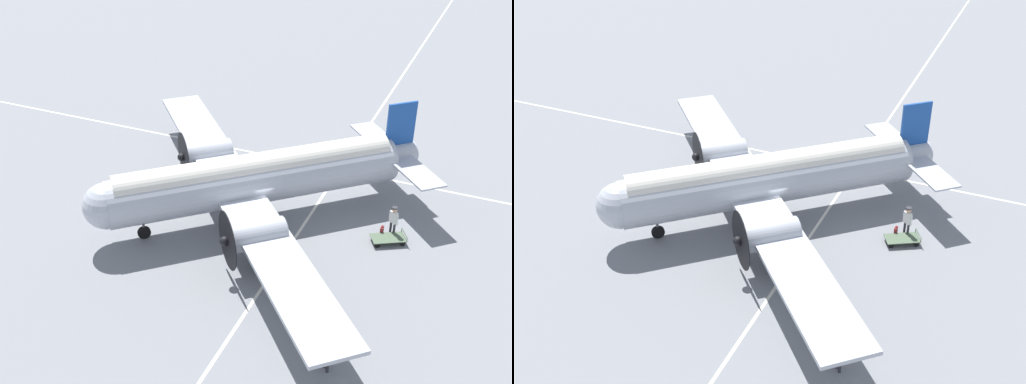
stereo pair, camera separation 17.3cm
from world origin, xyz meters
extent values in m
plane|color=slate|center=(0.00, 0.00, 0.00)|extent=(300.00, 300.00, 0.00)
cube|color=silver|center=(0.00, -2.70, 0.00)|extent=(120.00, 0.16, 0.01)
cube|color=silver|center=(7.08, 0.00, 0.00)|extent=(0.16, 120.00, 0.01)
cylinder|color=#ADB2BC|center=(0.00, 0.00, 2.35)|extent=(12.59, 13.51, 2.51)
cylinder|color=silver|center=(0.00, 0.00, 3.05)|extent=(11.50, 12.43, 1.76)
sphere|color=#ADB2BC|center=(-5.36, 5.91, 2.35)|extent=(2.38, 2.38, 2.38)
cylinder|color=#ADB2BC|center=(5.36, -5.91, 2.48)|extent=(3.12, 3.23, 1.38)
cube|color=#194799|center=(5.76, -6.34, 4.24)|extent=(1.28, 1.39, 2.89)
cube|color=#ADB2BC|center=(5.62, -6.20, 2.61)|extent=(7.26, 6.79, 0.10)
cube|color=#ADB2BC|center=(-0.78, 0.87, 2.04)|extent=(21.12, 19.49, 0.20)
cylinder|color=#ADB2BC|center=(-4.27, -1.93, 2.06)|extent=(2.85, 2.95, 1.38)
cylinder|color=black|center=(-5.28, -0.82, 2.06)|extent=(2.17, 1.98, 2.90)
sphere|color=black|center=(-5.37, -0.72, 2.06)|extent=(0.48, 0.48, 0.48)
cylinder|color=#ADB2BC|center=(2.33, 4.06, 2.06)|extent=(2.85, 2.95, 1.38)
cylinder|color=black|center=(1.33, 5.17, 2.06)|extent=(2.17, 1.98, 2.90)
sphere|color=black|center=(1.23, 5.27, 2.06)|extent=(0.48, 0.48, 0.48)
cylinder|color=#4C4C51|center=(-4.09, -2.13, 1.03)|extent=(0.18, 0.18, 0.96)
cylinder|color=black|center=(-4.09, -2.13, 0.55)|extent=(0.96, 1.02, 1.10)
cylinder|color=#4C4C51|center=(2.52, 3.86, 1.03)|extent=(0.18, 0.18, 0.96)
cylinder|color=black|center=(2.52, 3.86, 0.55)|extent=(0.96, 1.02, 1.10)
cylinder|color=#4C4C51|center=(-4.19, 4.61, 0.79)|extent=(0.14, 0.14, 0.88)
cylinder|color=black|center=(-4.19, 4.61, 0.35)|extent=(0.60, 0.64, 0.70)
cylinder|color=#2D2D33|center=(-9.32, -7.17, 0.45)|extent=(0.13, 0.13, 0.90)
cylinder|color=#2D2D33|center=(-9.13, -6.98, 0.45)|extent=(0.13, 0.13, 0.90)
cube|color=beige|center=(-9.22, -7.07, 1.24)|extent=(0.45, 0.45, 0.67)
sphere|color=tan|center=(-9.22, -7.07, 1.72)|extent=(0.30, 0.30, 0.30)
cylinder|color=beige|center=(-9.41, -7.26, 1.20)|extent=(0.10, 0.10, 0.64)
cylinder|color=beige|center=(-9.03, -6.89, 1.20)|extent=(0.10, 0.10, 0.64)
cube|color=maroon|center=(-9.30, -7.00, 1.32)|extent=(0.05, 0.04, 0.43)
cylinder|color=#2D2D33|center=(-9.22, -7.07, 1.85)|extent=(0.45, 0.45, 0.07)
cylinder|color=#2D2D33|center=(1.12, -7.45, 0.43)|extent=(0.13, 0.13, 0.86)
cylinder|color=#2D2D33|center=(1.26, -7.23, 0.43)|extent=(0.13, 0.13, 0.86)
cube|color=white|center=(1.19, -7.34, 1.19)|extent=(0.39, 0.46, 0.65)
sphere|color=tan|center=(1.19, -7.34, 1.66)|extent=(0.29, 0.29, 0.29)
cylinder|color=white|center=(1.05, -7.56, 1.15)|extent=(0.10, 0.10, 0.62)
cylinder|color=white|center=(1.33, -7.12, 1.15)|extent=(0.10, 0.10, 0.62)
cylinder|color=#2D2D33|center=(1.19, -7.34, 1.78)|extent=(0.42, 0.42, 0.07)
cube|color=maroon|center=(0.99, -6.84, 0.28)|extent=(0.36, 0.13, 0.56)
cube|color=#551515|center=(0.99, -6.84, 0.59)|extent=(0.13, 0.09, 0.02)
cube|color=#4C6047|center=(0.52, -7.30, 0.30)|extent=(1.70, 2.00, 0.04)
cube|color=#4C6047|center=(0.94, -8.04, 0.54)|extent=(0.85, 0.51, 0.04)
cylinder|color=#4C6047|center=(0.55, -8.26, 0.43)|extent=(0.04, 0.04, 0.22)
cylinder|color=#4C6047|center=(1.33, -7.82, 0.43)|extent=(0.04, 0.04, 0.22)
cylinder|color=black|center=(-0.15, -6.91, 0.14)|extent=(0.19, 0.27, 0.28)
cylinder|color=black|center=(0.51, -6.53, 0.14)|extent=(0.19, 0.27, 0.28)
cylinder|color=black|center=(0.52, -8.07, 0.14)|extent=(0.19, 0.27, 0.28)
cylinder|color=black|center=(1.18, -7.69, 0.14)|extent=(0.19, 0.27, 0.28)
camera|label=1|loc=(-27.38, -11.88, 19.58)|focal=45.00mm
camera|label=2|loc=(-27.31, -12.04, 19.58)|focal=45.00mm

